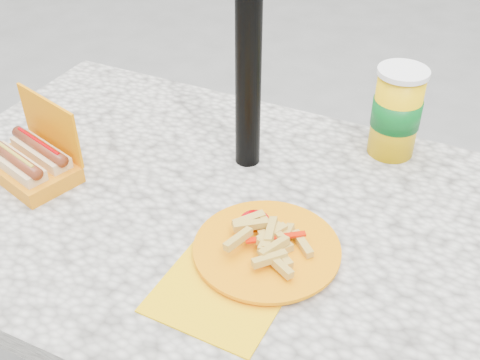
% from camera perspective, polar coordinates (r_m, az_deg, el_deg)
% --- Properties ---
extents(picnic_table, '(1.20, 0.80, 0.75)m').
position_cam_1_polar(picnic_table, '(1.20, -2.57, -6.29)').
color(picnic_table, beige).
rests_on(picnic_table, ground).
extents(hotdog_box, '(0.21, 0.17, 0.15)m').
position_cam_1_polar(hotdog_box, '(1.25, -19.14, 1.70)').
color(hotdog_box, orange).
rests_on(hotdog_box, picnic_table).
extents(fries_plate, '(0.26, 0.34, 0.05)m').
position_cam_1_polar(fries_plate, '(1.02, 2.23, -6.71)').
color(fries_plate, '#F1B406').
rests_on(fries_plate, picnic_table).
extents(soda_cup, '(0.10, 0.10, 0.19)m').
position_cam_1_polar(soda_cup, '(1.26, 14.61, 6.25)').
color(soda_cup, '#F8BC06').
rests_on(soda_cup, picnic_table).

